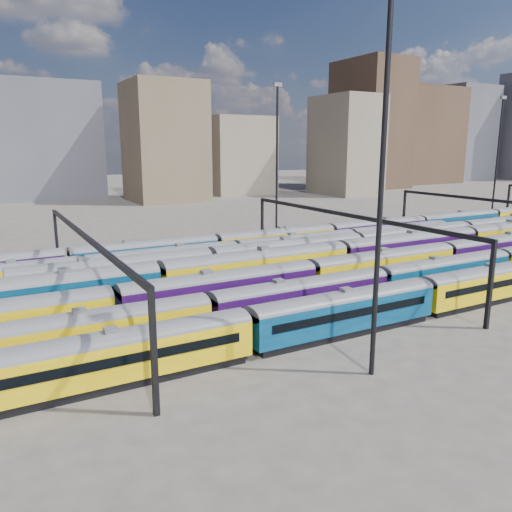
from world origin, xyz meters
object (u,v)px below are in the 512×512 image
mast_2 (382,174)px  rake_1 (302,294)px  rake_0 (345,307)px  rake_2 (383,264)px

mast_2 → rake_1: bearing=79.5°
rake_1 → rake_0: bearing=-79.3°
rake_0 → rake_2: 16.85m
rake_0 → mast_2: bearing=-114.3°
rake_0 → rake_1: 5.09m
rake_1 → mast_2: size_ratio=5.13×
rake_2 → mast_2: size_ratio=5.53×
rake_2 → mast_2: 26.41m
rake_0 → rake_1: bearing=100.7°
rake_1 → mast_2: bearing=-100.5°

